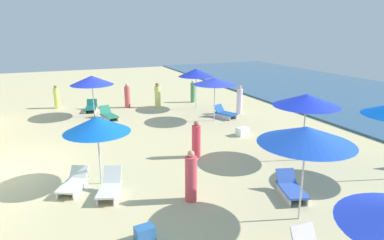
# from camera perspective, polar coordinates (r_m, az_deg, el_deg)

# --- Properties ---
(ground_plane) EXTENTS (60.00, 60.00, 0.00)m
(ground_plane) POSITION_cam_1_polar(r_m,az_deg,el_deg) (13.96, -28.48, -7.88)
(ground_plane) COLOR beige
(umbrella_1) EXTENTS (2.35, 2.35, 2.39)m
(umbrella_1) POSITION_cam_1_polar(r_m,az_deg,el_deg) (18.52, 3.83, 6.50)
(umbrella_1) COLOR silver
(umbrella_1) RESTS_ON ground_plane
(lounge_chair_1_0) EXTENTS (1.47, 1.07, 0.69)m
(lounge_chair_1_0) POSITION_cam_1_polar(r_m,az_deg,el_deg) (19.56, 5.52, 1.15)
(lounge_chair_1_0) COLOR silver
(lounge_chair_1_0) RESTS_ON ground_plane
(umbrella_2) EXTENTS (2.50, 2.50, 2.64)m
(umbrella_2) POSITION_cam_1_polar(r_m,az_deg,el_deg) (13.48, 18.61, 3.18)
(umbrella_2) COLOR silver
(umbrella_2) RESTS_ON ground_plane
(umbrella_3) EXTENTS (2.43, 2.43, 2.38)m
(umbrella_3) POSITION_cam_1_polar(r_m,az_deg,el_deg) (20.21, -16.43, 6.40)
(umbrella_3) COLOR silver
(umbrella_3) RESTS_ON ground_plane
(lounge_chair_3_0) EXTENTS (1.53, 0.94, 0.69)m
(lounge_chair_3_0) POSITION_cam_1_polar(r_m,az_deg,el_deg) (19.75, -13.78, 0.83)
(lounge_chair_3_0) COLOR silver
(lounge_chair_3_0) RESTS_ON ground_plane
(lounge_chair_3_1) EXTENTS (1.57, 0.95, 0.63)m
(lounge_chair_3_1) POSITION_cam_1_polar(r_m,az_deg,el_deg) (22.00, -16.53, 2.05)
(lounge_chair_3_1) COLOR silver
(lounge_chair_3_1) RESTS_ON ground_plane
(umbrella_5) EXTENTS (2.14, 2.14, 2.31)m
(umbrella_5) POSITION_cam_1_polar(r_m,az_deg,el_deg) (11.26, -15.64, -0.73)
(umbrella_5) COLOR silver
(umbrella_5) RESTS_ON ground_plane
(lounge_chair_5_0) EXTENTS (1.45, 1.13, 0.62)m
(lounge_chair_5_0) POSITION_cam_1_polar(r_m,az_deg,el_deg) (11.67, -19.21, -9.97)
(lounge_chair_5_0) COLOR silver
(lounge_chair_5_0) RESTS_ON ground_plane
(lounge_chair_5_1) EXTENTS (1.41, 1.01, 0.78)m
(lounge_chair_5_1) POSITION_cam_1_polar(r_m,az_deg,el_deg) (10.98, -13.59, -10.94)
(lounge_chair_5_1) COLOR silver
(lounge_chair_5_1) RESTS_ON ground_plane
(umbrella_7) EXTENTS (2.20, 2.20, 2.54)m
(umbrella_7) POSITION_cam_1_polar(r_m,az_deg,el_deg) (21.27, 0.68, 7.94)
(umbrella_7) COLOR silver
(umbrella_7) RESTS_ON ground_plane
(umbrella_8) EXTENTS (2.49, 2.49, 2.63)m
(umbrella_8) POSITION_cam_1_polar(r_m,az_deg,el_deg) (9.15, 18.59, -2.41)
(umbrella_8) COLOR silver
(umbrella_8) RESTS_ON ground_plane
(lounge_chair_8_0) EXTENTS (1.47, 0.96, 0.67)m
(lounge_chair_8_0) POSITION_cam_1_polar(r_m,az_deg,el_deg) (11.10, 16.22, -10.91)
(lounge_chair_8_0) COLOR silver
(lounge_chair_8_0) RESTS_ON ground_plane
(beachgoer_0) EXTENTS (0.42, 0.42, 1.55)m
(beachgoer_0) POSITION_cam_1_polar(r_m,az_deg,el_deg) (22.28, -10.79, 3.88)
(beachgoer_0) COLOR #D65352
(beachgoer_0) RESTS_ON ground_plane
(beachgoer_1) EXTENTS (0.44, 0.44, 1.60)m
(beachgoer_1) POSITION_cam_1_polar(r_m,az_deg,el_deg) (10.24, -0.17, -9.64)
(beachgoer_1) COLOR #DC4954
(beachgoer_1) RESTS_ON ground_plane
(beachgoer_2) EXTENTS (0.43, 0.43, 1.47)m
(beachgoer_2) POSITION_cam_1_polar(r_m,az_deg,el_deg) (23.39, -21.73, 3.49)
(beachgoer_2) COLOR #E8F96D
(beachgoer_2) RESTS_ON ground_plane
(beachgoer_3) EXTENTS (0.45, 0.45, 1.52)m
(beachgoer_3) POSITION_cam_1_polar(r_m,az_deg,el_deg) (23.48, 0.14, 4.71)
(beachgoer_3) COLOR #4F935A
(beachgoer_3) RESTS_ON ground_plane
(beachgoer_4) EXTENTS (0.48, 0.48, 1.49)m
(beachgoer_4) POSITION_cam_1_polar(r_m,az_deg,el_deg) (13.57, 0.71, -3.45)
(beachgoer_4) COLOR #E1384D
(beachgoer_4) RESTS_ON ground_plane
(beachgoer_5) EXTENTS (0.49, 0.49, 1.60)m
(beachgoer_5) POSITION_cam_1_polar(r_m,az_deg,el_deg) (22.11, -5.78, 4.04)
(beachgoer_5) COLOR #E5E977
(beachgoer_5) RESTS_ON ground_plane
(beachgoer_6) EXTENTS (0.46, 0.46, 1.69)m
(beachgoer_6) POSITION_cam_1_polar(r_m,az_deg,el_deg) (20.57, 7.95, 3.26)
(beachgoer_6) COLOR white
(beachgoer_6) RESTS_ON ground_plane
(cooler_box_0) EXTENTS (0.51, 0.65, 0.39)m
(cooler_box_0) POSITION_cam_1_polar(r_m,az_deg,el_deg) (16.54, 8.42, -1.91)
(cooler_box_0) COLOR white
(cooler_box_0) RESTS_ON ground_plane
(cooler_box_1) EXTENTS (0.37, 0.50, 0.37)m
(cooler_box_1) POSITION_cam_1_polar(r_m,az_deg,el_deg) (8.85, -7.92, -18.30)
(cooler_box_1) COLOR #2D65AF
(cooler_box_1) RESTS_ON ground_plane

